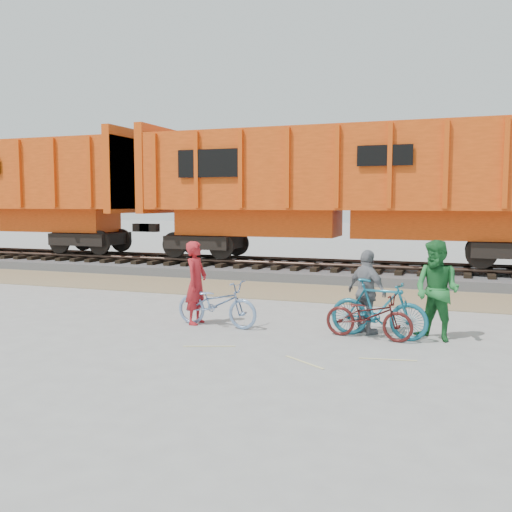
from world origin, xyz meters
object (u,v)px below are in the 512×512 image
object	(u,v)px
bicycle_blue	(217,303)
person_woman	(367,292)
person_man	(437,290)
bicycle_maroon	(369,316)
bicycle_teal	(379,309)
person_solo	(196,283)
hopper_car_center	(347,186)

from	to	relation	value
bicycle_blue	person_woman	distance (m)	2.96
person_woman	person_man	bearing A→B (deg)	-146.92
person_man	person_woman	world-z (taller)	person_man
bicycle_maroon	person_man	world-z (taller)	person_man
person_woman	bicycle_teal	bearing A→B (deg)	169.41
bicycle_maroon	person_solo	size ratio (longest dim) A/B	0.96
bicycle_blue	person_solo	size ratio (longest dim) A/B	1.05
hopper_car_center	person_solo	size ratio (longest dim) A/B	8.27
bicycle_teal	person_woman	bearing A→B (deg)	50.49
bicycle_teal	bicycle_maroon	size ratio (longest dim) A/B	1.11
hopper_car_center	person_man	size ratio (longest dim) A/B	7.74
bicycle_maroon	person_solo	distance (m)	3.55
bicycle_maroon	person_woman	distance (m)	0.55
bicycle_teal	person_man	world-z (taller)	person_man
person_solo	person_woman	world-z (taller)	person_solo
person_man	bicycle_teal	bearing A→B (deg)	-139.07
person_solo	bicycle_maroon	bearing A→B (deg)	-93.45
bicycle_blue	bicycle_maroon	bearing A→B (deg)	-84.39
person_solo	bicycle_blue	bearing A→B (deg)	-102.71
hopper_car_center	bicycle_blue	world-z (taller)	hopper_car_center
bicycle_teal	person_solo	xyz separation A→B (m)	(-3.68, 0.00, 0.30)
bicycle_blue	person_solo	bearing A→B (deg)	84.79
person_solo	person_man	xyz separation A→B (m)	(4.68, 0.20, 0.06)
bicycle_maroon	person_man	bearing A→B (deg)	-65.28
bicycle_blue	person_man	distance (m)	4.21
bicycle_maroon	person_woman	bearing A→B (deg)	23.26
hopper_car_center	person_man	bearing A→B (deg)	-68.26
bicycle_teal	person_man	size ratio (longest dim) A/B	1.00
person_solo	person_woman	size ratio (longest dim) A/B	1.06
bicycle_blue	bicycle_teal	bearing A→B (deg)	-82.19
bicycle_blue	person_woman	world-z (taller)	person_woman
hopper_car_center	bicycle_blue	xyz separation A→B (m)	(-0.99, -8.28, -2.54)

